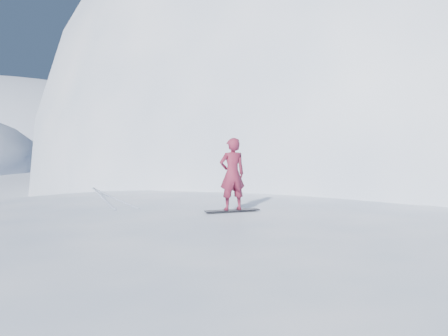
% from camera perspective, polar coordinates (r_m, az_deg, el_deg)
% --- Properties ---
extents(ground, '(400.00, 400.00, 0.00)m').
position_cam_1_polar(ground, '(13.17, -2.84, -15.96)').
color(ground, white).
rests_on(ground, ground).
extents(near_ridge, '(36.00, 28.00, 4.80)m').
position_cam_1_polar(near_ridge, '(16.16, -1.17, -12.22)').
color(near_ridge, white).
rests_on(near_ridge, ground).
extents(summit_peak, '(60.00, 56.00, 56.00)m').
position_cam_1_polar(summit_peak, '(45.42, 19.34, -2.12)').
color(summit_peak, white).
rests_on(summit_peak, ground).
extents(peak_shoulder, '(28.00, 24.00, 18.00)m').
position_cam_1_polar(peak_shoulder, '(34.72, 7.74, -3.68)').
color(peak_shoulder, white).
rests_on(peak_shoulder, ground).
extents(wind_bumps, '(16.00, 14.40, 1.00)m').
position_cam_1_polar(wind_bumps, '(15.09, -6.43, -13.40)').
color(wind_bumps, white).
rests_on(wind_bumps, ground).
extents(snowboard, '(1.54, 0.44, 0.03)m').
position_cam_1_polar(snowboard, '(13.57, 0.94, -4.85)').
color(snowboard, black).
rests_on(snowboard, near_ridge).
extents(snowboarder, '(0.76, 0.54, 1.95)m').
position_cam_1_polar(snowboarder, '(13.46, 0.95, -0.69)').
color(snowboarder, maroon).
rests_on(snowboarder, snowboard).
extents(board_tracks, '(1.50, 5.96, 0.04)m').
position_cam_1_polar(board_tracks, '(17.07, -13.23, -3.17)').
color(board_tracks, silver).
rests_on(board_tracks, ground).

